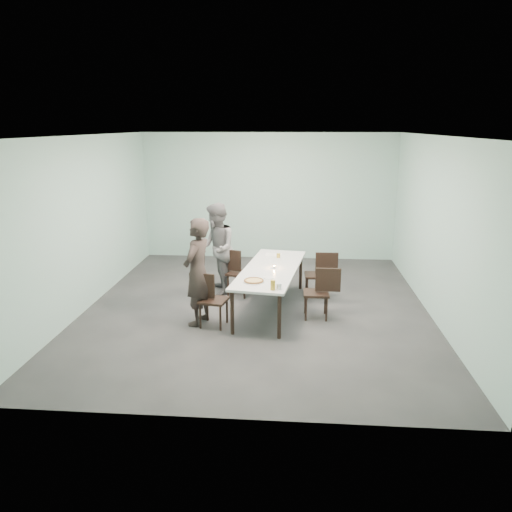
# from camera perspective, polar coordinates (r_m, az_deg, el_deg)

# --- Properties ---
(ground) EXTENTS (7.00, 7.00, 0.00)m
(ground) POSITION_cam_1_polar(r_m,az_deg,el_deg) (8.97, 0.09, -5.91)
(ground) COLOR #333335
(ground) RESTS_ON ground
(room_shell) EXTENTS (6.02, 7.02, 3.01)m
(room_shell) POSITION_cam_1_polar(r_m,az_deg,el_deg) (8.47, 0.09, 7.02)
(room_shell) COLOR #A5D0C7
(room_shell) RESTS_ON ground
(table) EXTENTS (1.25, 2.70, 0.75)m
(table) POSITION_cam_1_polar(r_m,az_deg,el_deg) (8.70, 1.70, -1.75)
(table) COLOR white
(table) RESTS_ON ground
(chair_near_left) EXTENTS (0.64, 0.49, 0.87)m
(chair_near_left) POSITION_cam_1_polar(r_m,az_deg,el_deg) (8.09, -5.43, -4.55)
(chair_near_left) COLOR black
(chair_near_left) RESTS_ON ground
(chair_far_left) EXTENTS (0.65, 0.53, 0.87)m
(chair_far_left) POSITION_cam_1_polar(r_m,az_deg,el_deg) (9.51, -2.29, -1.52)
(chair_far_left) COLOR black
(chair_far_left) RESTS_ON ground
(chair_near_right) EXTENTS (0.61, 0.43, 0.87)m
(chair_near_right) POSITION_cam_1_polar(r_m,az_deg,el_deg) (8.43, 7.45, -3.79)
(chair_near_right) COLOR black
(chair_near_right) RESTS_ON ground
(chair_far_right) EXTENTS (0.62, 0.43, 0.87)m
(chair_far_right) POSITION_cam_1_polar(r_m,az_deg,el_deg) (9.42, 7.38, -1.79)
(chair_far_right) COLOR black
(chair_far_right) RESTS_ON ground
(diner_near) EXTENTS (0.58, 0.73, 1.76)m
(diner_near) POSITION_cam_1_polar(r_m,az_deg,el_deg) (8.07, -6.70, -1.82)
(diner_near) COLOR black
(diner_near) RESTS_ON ground
(diner_far) EXTENTS (0.88, 1.00, 1.75)m
(diner_far) POSITION_cam_1_polar(r_m,az_deg,el_deg) (9.52, -4.53, 0.80)
(diner_far) COLOR slate
(diner_far) RESTS_ON ground
(pizza) EXTENTS (0.34, 0.34, 0.04)m
(pizza) POSITION_cam_1_polar(r_m,az_deg,el_deg) (7.93, -0.26, -2.85)
(pizza) COLOR white
(pizza) RESTS_ON table
(side_plate) EXTENTS (0.18, 0.18, 0.01)m
(side_plate) POSITION_cam_1_polar(r_m,az_deg,el_deg) (8.14, 1.46, -2.47)
(side_plate) COLOR white
(side_plate) RESTS_ON table
(beer_glass) EXTENTS (0.08, 0.08, 0.15)m
(beer_glass) POSITION_cam_1_polar(r_m,az_deg,el_deg) (7.54, 1.94, -3.35)
(beer_glass) COLOR gold
(beer_glass) RESTS_ON table
(water_tumbler) EXTENTS (0.08, 0.08, 0.09)m
(water_tumbler) POSITION_cam_1_polar(r_m,az_deg,el_deg) (7.59, 2.63, -3.47)
(water_tumbler) COLOR silver
(water_tumbler) RESTS_ON table
(tealight) EXTENTS (0.06, 0.06, 0.05)m
(tealight) POSITION_cam_1_polar(r_m,az_deg,el_deg) (8.68, 2.08, -1.28)
(tealight) COLOR silver
(tealight) RESTS_ON table
(amber_tumbler) EXTENTS (0.07, 0.07, 0.08)m
(amber_tumbler) POSITION_cam_1_polar(r_m,az_deg,el_deg) (9.37, 2.57, 0.06)
(amber_tumbler) COLOR gold
(amber_tumbler) RESTS_ON table
(menu) EXTENTS (0.33, 0.26, 0.01)m
(menu) POSITION_cam_1_polar(r_m,az_deg,el_deg) (9.57, 1.98, 0.15)
(menu) COLOR silver
(menu) RESTS_ON table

